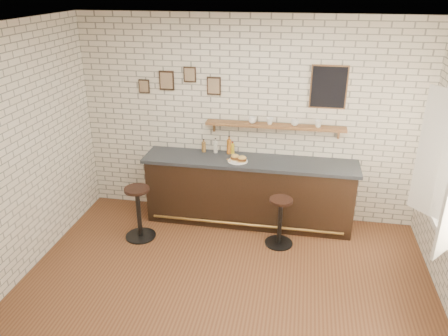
{
  "coord_description": "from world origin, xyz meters",
  "views": [
    {
      "loc": [
        0.76,
        -4.07,
        3.43
      ],
      "look_at": [
        -0.15,
        0.9,
        1.21
      ],
      "focal_mm": 35.0,
      "sensor_mm": 36.0,
      "label": 1
    }
  ],
  "objects_px": {
    "bitters_bottle_brown": "(204,147)",
    "shelf_cup_b": "(270,121)",
    "bar_stool_left": "(139,211)",
    "sandwich_plate": "(238,161)",
    "shelf_cup_c": "(295,123)",
    "bitters_bottle_amber": "(229,146)",
    "shelf_cup_d": "(318,124)",
    "bitters_bottle_white": "(215,147)",
    "bar_stool_right": "(280,220)",
    "condiment_bottle_yellow": "(233,149)",
    "ciabatta_sandwich": "(239,158)",
    "shelf_cup_a": "(253,120)",
    "bar_counter": "(249,191)"
  },
  "relations": [
    {
      "from": "condiment_bottle_yellow",
      "to": "shelf_cup_a",
      "type": "relative_size",
      "value": 1.61
    },
    {
      "from": "bar_counter",
      "to": "bar_stool_left",
      "type": "relative_size",
      "value": 3.99
    },
    {
      "from": "bitters_bottle_white",
      "to": "shelf_cup_c",
      "type": "bearing_deg",
      "value": 0.26
    },
    {
      "from": "ciabatta_sandwich",
      "to": "bar_stool_left",
      "type": "distance_m",
      "value": 1.6
    },
    {
      "from": "condiment_bottle_yellow",
      "to": "shelf_cup_d",
      "type": "distance_m",
      "value": 1.3
    },
    {
      "from": "shelf_cup_c",
      "to": "bitters_bottle_brown",
      "type": "bearing_deg",
      "value": 122.47
    },
    {
      "from": "bar_counter",
      "to": "shelf_cup_d",
      "type": "height_order",
      "value": "shelf_cup_d"
    },
    {
      "from": "shelf_cup_c",
      "to": "bitters_bottle_white",
      "type": "bearing_deg",
      "value": 122.51
    },
    {
      "from": "sandwich_plate",
      "to": "shelf_cup_c",
      "type": "distance_m",
      "value": 0.97
    },
    {
      "from": "bitters_bottle_brown",
      "to": "shelf_cup_d",
      "type": "relative_size",
      "value": 1.95
    },
    {
      "from": "sandwich_plate",
      "to": "bar_counter",
      "type": "bearing_deg",
      "value": 26.1
    },
    {
      "from": "bitters_bottle_brown",
      "to": "bar_stool_left",
      "type": "xyz_separation_m",
      "value": [
        -0.74,
        -0.91,
        -0.68
      ]
    },
    {
      "from": "bar_counter",
      "to": "bitters_bottle_white",
      "type": "height_order",
      "value": "bitters_bottle_white"
    },
    {
      "from": "ciabatta_sandwich",
      "to": "shelf_cup_a",
      "type": "xyz_separation_m",
      "value": [
        0.15,
        0.28,
        0.48
      ]
    },
    {
      "from": "shelf_cup_d",
      "to": "bitters_bottle_brown",
      "type": "bearing_deg",
      "value": 176.21
    },
    {
      "from": "bitters_bottle_brown",
      "to": "bitters_bottle_amber",
      "type": "bearing_deg",
      "value": 0.0
    },
    {
      "from": "condiment_bottle_yellow",
      "to": "bar_stool_left",
      "type": "xyz_separation_m",
      "value": [
        -1.18,
        -0.91,
        -0.67
      ]
    },
    {
      "from": "bar_stool_left",
      "to": "bar_stool_right",
      "type": "bearing_deg",
      "value": 5.15
    },
    {
      "from": "sandwich_plate",
      "to": "bitters_bottle_brown",
      "type": "xyz_separation_m",
      "value": [
        -0.56,
        0.27,
        0.08
      ]
    },
    {
      "from": "shelf_cup_a",
      "to": "shelf_cup_b",
      "type": "bearing_deg",
      "value": -32.33
    },
    {
      "from": "bitters_bottle_white",
      "to": "condiment_bottle_yellow",
      "type": "relative_size",
      "value": 1.21
    },
    {
      "from": "sandwich_plate",
      "to": "shelf_cup_b",
      "type": "distance_m",
      "value": 0.73
    },
    {
      "from": "ciabatta_sandwich",
      "to": "bitters_bottle_brown",
      "type": "bearing_deg",
      "value": 154.32
    },
    {
      "from": "bitters_bottle_amber",
      "to": "shelf_cup_c",
      "type": "xyz_separation_m",
      "value": [
        0.94,
        0.01,
        0.42
      ]
    },
    {
      "from": "shelf_cup_c",
      "to": "shelf_cup_d",
      "type": "bearing_deg",
      "value": -57.76
    },
    {
      "from": "sandwich_plate",
      "to": "bar_stool_right",
      "type": "distance_m",
      "value": 1.03
    },
    {
      "from": "bitters_bottle_amber",
      "to": "shelf_cup_a",
      "type": "xyz_separation_m",
      "value": [
        0.34,
        0.01,
        0.42
      ]
    },
    {
      "from": "ciabatta_sandwich",
      "to": "shelf_cup_c",
      "type": "relative_size",
      "value": 2.26
    },
    {
      "from": "bitters_bottle_amber",
      "to": "shelf_cup_a",
      "type": "height_order",
      "value": "shelf_cup_a"
    },
    {
      "from": "sandwich_plate",
      "to": "bitters_bottle_amber",
      "type": "height_order",
      "value": "bitters_bottle_amber"
    },
    {
      "from": "sandwich_plate",
      "to": "shelf_cup_d",
      "type": "relative_size",
      "value": 2.68
    },
    {
      "from": "bitters_bottle_white",
      "to": "condiment_bottle_yellow",
      "type": "xyz_separation_m",
      "value": [
        0.26,
        0.0,
        -0.01
      ]
    },
    {
      "from": "bitters_bottle_amber",
      "to": "bar_counter",
      "type": "bearing_deg",
      "value": -30.18
    },
    {
      "from": "shelf_cup_d",
      "to": "bar_stool_left",
      "type": "bearing_deg",
      "value": -162.94
    },
    {
      "from": "bitters_bottle_amber",
      "to": "condiment_bottle_yellow",
      "type": "bearing_deg",
      "value": -0.0
    },
    {
      "from": "bitters_bottle_brown",
      "to": "shelf_cup_b",
      "type": "relative_size",
      "value": 2.05
    },
    {
      "from": "bitters_bottle_brown",
      "to": "shelf_cup_b",
      "type": "height_order",
      "value": "shelf_cup_b"
    },
    {
      "from": "ciabatta_sandwich",
      "to": "shelf_cup_b",
      "type": "bearing_deg",
      "value": 35.0
    },
    {
      "from": "bitters_bottle_white",
      "to": "shelf_cup_a",
      "type": "xyz_separation_m",
      "value": [
        0.54,
        0.01,
        0.44
      ]
    },
    {
      "from": "condiment_bottle_yellow",
      "to": "shelf_cup_b",
      "type": "height_order",
      "value": "shelf_cup_b"
    },
    {
      "from": "shelf_cup_a",
      "to": "bitters_bottle_brown",
      "type": "bearing_deg",
      "value": 148.09
    },
    {
      "from": "ciabatta_sandwich",
      "to": "bar_stool_right",
      "type": "relative_size",
      "value": 0.35
    },
    {
      "from": "bitters_bottle_brown",
      "to": "bar_stool_left",
      "type": "bearing_deg",
      "value": -129.06
    },
    {
      "from": "shelf_cup_d",
      "to": "shelf_cup_c",
      "type": "bearing_deg",
      "value": 176.03
    },
    {
      "from": "sandwich_plate",
      "to": "bitters_bottle_white",
      "type": "bearing_deg",
      "value": 144.18
    },
    {
      "from": "shelf_cup_b",
      "to": "shelf_cup_c",
      "type": "height_order",
      "value": "shelf_cup_b"
    },
    {
      "from": "bar_stool_right",
      "to": "shelf_cup_d",
      "type": "height_order",
      "value": "shelf_cup_d"
    },
    {
      "from": "bitters_bottle_amber",
      "to": "bar_stool_right",
      "type": "bearing_deg",
      "value": -41.31
    },
    {
      "from": "shelf_cup_b",
      "to": "shelf_cup_c",
      "type": "bearing_deg",
      "value": -57.19
    },
    {
      "from": "bar_counter",
      "to": "bitters_bottle_brown",
      "type": "relative_size",
      "value": 15.22
    }
  ]
}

